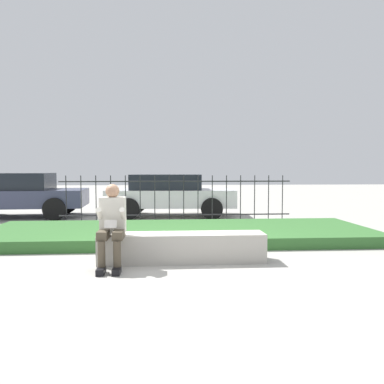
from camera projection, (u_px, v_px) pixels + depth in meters
The scene contains 7 objects.
ground_plane at pixel (184, 262), 6.02m from camera, with size 60.00×60.00×0.00m, color #9E9B93.
stone_bench at pixel (182, 249), 6.00m from camera, with size 2.65×0.50×0.46m.
person_seated_reader at pixel (112, 222), 5.62m from camera, with size 0.42×0.73×1.26m.
grass_berm at pixel (179, 233), 8.07m from camera, with size 8.18×2.74×0.22m.
iron_fence at pixel (176, 199), 10.01m from camera, with size 6.18×0.03×1.33m.
car_parked_center at pixel (170, 194), 11.88m from camera, with size 4.05×2.11×1.33m.
car_parked_left at pixel (18, 194), 11.63m from camera, with size 4.05×2.17×1.37m.
Camera 1 is at (-0.28, -5.94, 1.48)m, focal length 35.00 mm.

